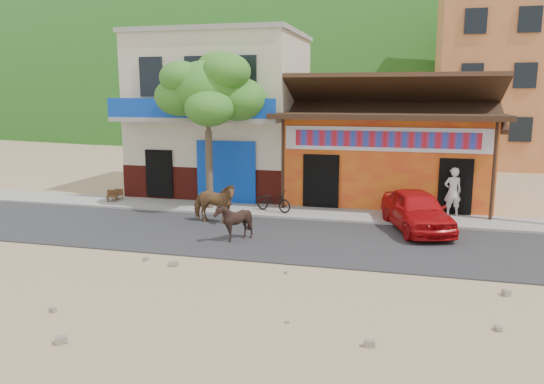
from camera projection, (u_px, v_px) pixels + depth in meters
The scene contains 15 objects.
ground at pixel (293, 266), 14.22m from camera, with size 120.00×120.00×0.00m, color #9E825B.
road at pixel (310, 240), 16.60m from camera, with size 60.00×5.00×0.04m, color #28282B.
sidewalk at pixel (327, 214), 19.92m from camera, with size 60.00×2.00×0.12m, color gray.
dance_club at pixel (387, 157), 22.91m from camera, with size 8.00×6.00×3.60m, color orange.
cafe_building at pixel (223, 116), 24.43m from camera, with size 7.00×6.00×7.00m, color beige.
apartment_front at pixel (511, 70), 33.75m from camera, with size 9.00×9.00×12.00m, color #CC723F.
hillside at pixel (393, 41), 78.61m from camera, with size 100.00×40.00×24.00m, color #194C14.
tree at pixel (208, 131), 20.29m from camera, with size 3.00×3.00×6.00m, color #2D721E, non-canonical shape.
cow_tan at pixel (214, 203), 18.58m from camera, with size 0.78×1.70×1.44m, color brown.
cow_dark at pixel (234, 221), 16.36m from camera, with size 0.99×1.11×1.23m, color black.
red_car at pixel (417, 210), 17.62m from camera, with size 1.60×3.97×1.35m, color red.
scooter at pixel (273, 201), 20.10m from camera, with size 0.55×1.57×0.82m, color black.
pedestrian at pixel (453, 192), 19.31m from camera, with size 0.65×0.43×1.79m, color silver.
cafe_chair_left at pixel (117, 190), 22.37m from camera, with size 0.37×0.37×0.79m, color #50351A, non-canonical shape.
cafe_chair_right at pixel (111, 191), 21.96m from camera, with size 0.40×0.40×0.85m, color #462C17, non-canonical shape.
Camera 1 is at (2.84, -13.32, 4.58)m, focal length 35.00 mm.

